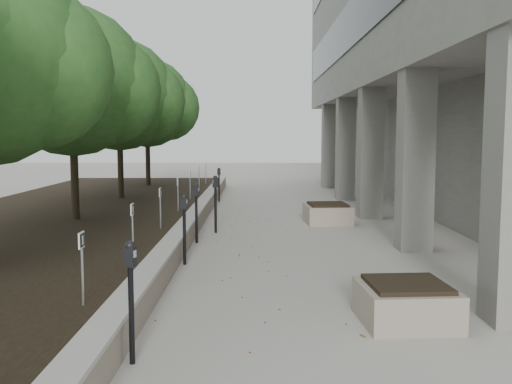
{
  "coord_description": "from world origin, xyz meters",
  "views": [
    {
      "loc": [
        -0.12,
        -6.7,
        2.6
      ],
      "look_at": [
        -0.13,
        6.86,
        1.22
      ],
      "focal_mm": 40.24,
      "sensor_mm": 36.0,
      "label": 1
    }
  ],
  "objects_px": {
    "parking_meter_2": "(184,229)",
    "parking_meter_3": "(216,204)",
    "planter_front": "(406,302)",
    "parking_meter_5": "(219,185)",
    "crabapple_tree_5": "(147,122)",
    "crabapple_tree_4": "(119,119)",
    "crabapple_tree_3": "(73,113)",
    "planter_back": "(328,213)",
    "parking_meter_4": "(196,213)",
    "parking_meter_1": "(131,303)"
  },
  "relations": [
    {
      "from": "parking_meter_4",
      "to": "parking_meter_5",
      "type": "relative_size",
      "value": 1.09
    },
    {
      "from": "crabapple_tree_5",
      "to": "planter_front",
      "type": "xyz_separation_m",
      "value": [
        6.75,
        -17.0,
        -2.83
      ]
    },
    {
      "from": "crabapple_tree_4",
      "to": "planter_front",
      "type": "bearing_deg",
      "value": -60.65
    },
    {
      "from": "crabapple_tree_3",
      "to": "parking_meter_3",
      "type": "height_order",
      "value": "crabapple_tree_3"
    },
    {
      "from": "crabapple_tree_5",
      "to": "parking_meter_1",
      "type": "bearing_deg",
      "value": -79.92
    },
    {
      "from": "crabapple_tree_5",
      "to": "parking_meter_2",
      "type": "relative_size",
      "value": 3.84
    },
    {
      "from": "parking_meter_3",
      "to": "parking_meter_4",
      "type": "xyz_separation_m",
      "value": [
        -0.36,
        -1.41,
        -0.04
      ]
    },
    {
      "from": "crabapple_tree_5",
      "to": "parking_meter_2",
      "type": "bearing_deg",
      "value": -76.42
    },
    {
      "from": "parking_meter_3",
      "to": "parking_meter_1",
      "type": "bearing_deg",
      "value": -113.94
    },
    {
      "from": "crabapple_tree_4",
      "to": "crabapple_tree_5",
      "type": "distance_m",
      "value": 5.0
    },
    {
      "from": "parking_meter_1",
      "to": "planter_back",
      "type": "xyz_separation_m",
      "value": [
        3.48,
        10.25,
        -0.41
      ]
    },
    {
      "from": "parking_meter_3",
      "to": "crabapple_tree_4",
      "type": "bearing_deg",
      "value": 105.39
    },
    {
      "from": "parking_meter_5",
      "to": "crabapple_tree_5",
      "type": "bearing_deg",
      "value": 154.3
    },
    {
      "from": "crabapple_tree_4",
      "to": "parking_meter_4",
      "type": "height_order",
      "value": "crabapple_tree_4"
    },
    {
      "from": "parking_meter_5",
      "to": "parking_meter_2",
      "type": "bearing_deg",
      "value": -74.28
    },
    {
      "from": "parking_meter_2",
      "to": "parking_meter_3",
      "type": "height_order",
      "value": "parking_meter_3"
    },
    {
      "from": "crabapple_tree_5",
      "to": "planter_front",
      "type": "relative_size",
      "value": 4.41
    },
    {
      "from": "parking_meter_3",
      "to": "parking_meter_4",
      "type": "distance_m",
      "value": 1.45
    },
    {
      "from": "parking_meter_5",
      "to": "planter_front",
      "type": "distance_m",
      "value": 14.56
    },
    {
      "from": "parking_meter_2",
      "to": "parking_meter_3",
      "type": "xyz_separation_m",
      "value": [
        0.36,
        3.69,
        0.05
      ]
    },
    {
      "from": "parking_meter_3",
      "to": "planter_back",
      "type": "relative_size",
      "value": 1.19
    },
    {
      "from": "parking_meter_2",
      "to": "planter_front",
      "type": "relative_size",
      "value": 1.15
    },
    {
      "from": "crabapple_tree_3",
      "to": "planter_front",
      "type": "bearing_deg",
      "value": -46.05
    },
    {
      "from": "planter_back",
      "to": "crabapple_tree_4",
      "type": "bearing_deg",
      "value": 154.87
    },
    {
      "from": "parking_meter_4",
      "to": "planter_front",
      "type": "height_order",
      "value": "parking_meter_4"
    },
    {
      "from": "parking_meter_1",
      "to": "parking_meter_4",
      "type": "bearing_deg",
      "value": 108.33
    },
    {
      "from": "planter_front",
      "to": "parking_meter_1",
      "type": "bearing_deg",
      "value": -157.72
    },
    {
      "from": "parking_meter_5",
      "to": "parking_meter_3",
      "type": "bearing_deg",
      "value": -71.32
    },
    {
      "from": "crabapple_tree_5",
      "to": "parking_meter_2",
      "type": "height_order",
      "value": "crabapple_tree_5"
    },
    {
      "from": "crabapple_tree_3",
      "to": "crabapple_tree_4",
      "type": "relative_size",
      "value": 1.0
    },
    {
      "from": "crabapple_tree_5",
      "to": "planter_back",
      "type": "xyz_separation_m",
      "value": [
        6.76,
        -8.17,
        -2.82
      ]
    },
    {
      "from": "parking_meter_4",
      "to": "planter_front",
      "type": "relative_size",
      "value": 1.16
    },
    {
      "from": "crabapple_tree_4",
      "to": "parking_meter_5",
      "type": "distance_m",
      "value": 4.6
    },
    {
      "from": "parking_meter_2",
      "to": "crabapple_tree_3",
      "type": "bearing_deg",
      "value": 144.26
    },
    {
      "from": "crabapple_tree_3",
      "to": "parking_meter_2",
      "type": "distance_m",
      "value": 5.32
    },
    {
      "from": "parking_meter_5",
      "to": "parking_meter_1",
      "type": "bearing_deg",
      "value": -74.19
    },
    {
      "from": "parking_meter_3",
      "to": "planter_back",
      "type": "bearing_deg",
      "value": 5.12
    },
    {
      "from": "parking_meter_2",
      "to": "crabapple_tree_5",
      "type": "bearing_deg",
      "value": 114.6
    },
    {
      "from": "crabapple_tree_3",
      "to": "crabapple_tree_4",
      "type": "bearing_deg",
      "value": 90.0
    },
    {
      "from": "crabapple_tree_3",
      "to": "parking_meter_1",
      "type": "height_order",
      "value": "crabapple_tree_3"
    },
    {
      "from": "crabapple_tree_3",
      "to": "parking_meter_4",
      "type": "bearing_deg",
      "value": -19.82
    },
    {
      "from": "parking_meter_3",
      "to": "parking_meter_5",
      "type": "xyz_separation_m",
      "value": [
        -0.36,
        6.9,
        -0.1
      ]
    },
    {
      "from": "crabapple_tree_4",
      "to": "crabapple_tree_5",
      "type": "height_order",
      "value": "same"
    },
    {
      "from": "crabapple_tree_5",
      "to": "parking_meter_4",
      "type": "height_order",
      "value": "crabapple_tree_5"
    },
    {
      "from": "crabapple_tree_3",
      "to": "parking_meter_3",
      "type": "distance_m",
      "value": 4.32
    },
    {
      "from": "crabapple_tree_3",
      "to": "crabapple_tree_5",
      "type": "height_order",
      "value": "same"
    },
    {
      "from": "crabapple_tree_5",
      "to": "crabapple_tree_4",
      "type": "bearing_deg",
      "value": -90.0
    },
    {
      "from": "parking_meter_5",
      "to": "parking_meter_4",
      "type": "bearing_deg",
      "value": -74.28
    },
    {
      "from": "parking_meter_1",
      "to": "planter_front",
      "type": "relative_size",
      "value": 1.15
    },
    {
      "from": "parking_meter_1",
      "to": "parking_meter_3",
      "type": "height_order",
      "value": "parking_meter_3"
    }
  ]
}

